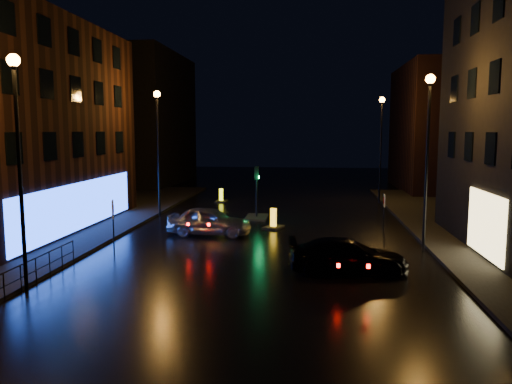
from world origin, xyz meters
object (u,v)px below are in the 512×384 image
dark_sedan (348,256)px  bollard_near (273,224)px  road_sign_left (113,214)px  bollard_far (221,199)px  traffic_signal (257,211)px  road_sign_right (384,204)px  silver_hatchback (210,221)px

dark_sedan → bollard_near: 9.70m
road_sign_left → bollard_far: bearing=64.1°
traffic_signal → dark_sedan: 13.30m
bollard_far → bollard_near: bearing=-63.3°
road_sign_left → bollard_near: bearing=24.9°
road_sign_left → road_sign_right: (13.36, 6.47, -0.26)m
dark_sedan → road_sign_left: (-10.74, 2.09, 1.19)m
bollard_near → dark_sedan: bearing=-47.0°
bollard_near → bollard_far: size_ratio=1.27×
traffic_signal → bollard_near: bearing=-67.8°
traffic_signal → road_sign_left: (-5.67, -10.21, 1.39)m
dark_sedan → bollard_far: 21.36m
road_sign_left → traffic_signal: bearing=41.5°
bollard_far → road_sign_right: 15.83m
bollard_near → bollard_far: bollard_near is taller
silver_hatchback → road_sign_left: road_sign_left is taller
traffic_signal → road_sign_right: 8.63m
bollard_far → silver_hatchback: bearing=-81.5°
traffic_signal → road_sign_left: bearing=-119.0°
bollard_far → road_sign_left: 17.58m
bollard_near → bollard_far: bearing=136.1°
road_sign_left → road_sign_right: road_sign_left is taller
traffic_signal → road_sign_left: size_ratio=1.36×
road_sign_right → bollard_far: bearing=-42.1°
traffic_signal → silver_hatchback: bearing=-109.8°
dark_sedan → road_sign_left: size_ratio=1.91×
bollard_near → road_sign_left: (-7.03, -6.87, 1.63)m
silver_hatchback → dark_sedan: 9.75m
dark_sedan → bollard_far: size_ratio=3.81×
bollard_far → road_sign_left: road_sign_left is taller
bollard_far → road_sign_left: size_ratio=0.50×
dark_sedan → silver_hatchback: bearing=43.0°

